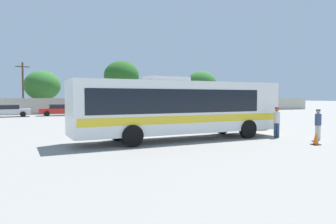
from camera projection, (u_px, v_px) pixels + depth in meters
name	position (u px, v px, depth m)	size (l,w,h in m)	color
ground_plane	(123.00, 124.00, 26.59)	(300.00, 300.00, 0.00)	gray
perimeter_wall	(91.00, 106.00, 44.15)	(80.00, 0.30, 2.16)	#B2AD9E
coach_bus_white_yellow	(179.00, 106.00, 16.91)	(11.98, 3.39, 3.40)	white
attendant_by_bus_door	(277.00, 120.00, 17.78)	(0.48, 0.48, 1.75)	#33476B
passenger_waiting_on_apron	(318.00, 123.00, 16.81)	(0.41, 0.41, 1.66)	silver
vendor_umbrella_near_gate_yellow	(259.00, 106.00, 22.76)	(1.82, 1.82, 2.00)	gray
parked_car_leftmost_silver	(9.00, 110.00, 36.33)	(4.50, 2.13, 1.41)	#B7BABF
parked_car_second_red	(58.00, 110.00, 38.90)	(4.50, 2.19, 1.40)	red
parked_car_third_grey	(114.00, 109.00, 40.88)	(4.20, 2.03, 1.54)	slate
parked_car_rightmost_grey	(163.00, 108.00, 43.93)	(4.63, 2.15, 1.48)	slate
utility_pole_near	(23.00, 87.00, 42.64)	(1.78, 0.53, 7.07)	#4C3823
roadside_tree_midleft	(42.00, 85.00, 46.23)	(5.20, 5.20, 6.25)	brown
roadside_tree_midright	(121.00, 76.00, 50.20)	(5.62, 5.62, 8.14)	brown
roadside_tree_right	(201.00, 84.00, 56.82)	(5.47, 5.47, 7.05)	brown
traffic_cone_on_apron	(316.00, 139.00, 15.11)	(0.36, 0.36, 0.64)	black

